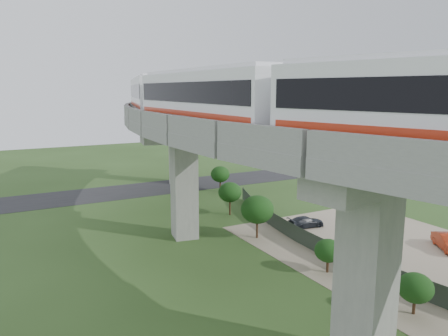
# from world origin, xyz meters

# --- Properties ---
(ground) EXTENTS (160.00, 160.00, 0.00)m
(ground) POSITION_xyz_m (0.00, 0.00, 0.00)
(ground) COLOR #2B451B
(ground) RESTS_ON ground
(dirt_lot) EXTENTS (18.00, 26.00, 0.04)m
(dirt_lot) POSITION_xyz_m (14.00, -2.00, 0.02)
(dirt_lot) COLOR gray
(dirt_lot) RESTS_ON ground
(asphalt_road) EXTENTS (60.00, 8.00, 0.03)m
(asphalt_road) POSITION_xyz_m (0.00, 30.00, 0.01)
(asphalt_road) COLOR #232326
(asphalt_road) RESTS_ON ground
(viaduct) EXTENTS (19.58, 73.98, 11.40)m
(viaduct) POSITION_xyz_m (3.84, 0.00, 9.05)
(viaduct) COLOR #99968E
(viaduct) RESTS_ON ground
(metro_train) EXTENTS (13.71, 60.96, 3.64)m
(metro_train) POSITION_xyz_m (0.70, 6.44, 12.31)
(metro_train) COLOR silver
(metro_train) RESTS_ON ground
(fence) EXTENTS (3.87, 38.73, 1.50)m
(fence) POSITION_xyz_m (9.75, 0.00, 0.75)
(fence) COLOR #2D382D
(fence) RESTS_ON ground
(tree_0) EXTENTS (2.40, 2.40, 3.27)m
(tree_0) POSITION_xyz_m (11.79, 24.21, 2.25)
(tree_0) COLOR #382314
(tree_0) RESTS_ON ground
(tree_1) EXTENTS (2.42, 2.42, 3.46)m
(tree_1) POSITION_xyz_m (7.71, 14.41, 2.42)
(tree_1) COLOR #382314
(tree_1) RESTS_ON ground
(tree_2) EXTENTS (2.88, 2.88, 3.82)m
(tree_2) POSITION_xyz_m (6.30, 7.03, 2.60)
(tree_2) COLOR #382314
(tree_2) RESTS_ON ground
(tree_3) EXTENTS (1.93, 1.93, 2.47)m
(tree_3) POSITION_xyz_m (6.72, -1.55, 1.64)
(tree_3) COLOR #382314
(tree_3) RESTS_ON ground
(tree_4) EXTENTS (2.03, 2.03, 2.51)m
(tree_4) POSITION_xyz_m (7.12, -8.42, 1.64)
(tree_4) COLOR #382314
(tree_4) RESTS_ON ground
(car_red) EXTENTS (3.19, 3.96, 1.27)m
(car_red) POSITION_xyz_m (18.36, -2.79, 0.67)
(car_red) COLOR #A0280E
(car_red) RESTS_ON dirt_lot
(car_dark) EXTENTS (3.67, 1.78, 1.03)m
(car_dark) POSITION_xyz_m (11.96, 7.33, 0.55)
(car_dark) COLOR black
(car_dark) RESTS_ON dirt_lot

